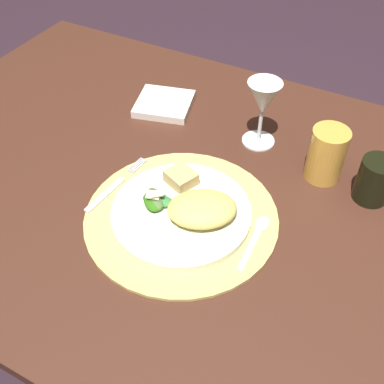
% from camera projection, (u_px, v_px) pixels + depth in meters
% --- Properties ---
extents(ground_plane, '(6.00, 6.00, 0.00)m').
position_uv_depth(ground_plane, '(199.00, 364.00, 1.43)').
color(ground_plane, '#2C1D25').
extents(dining_table, '(1.40, 0.89, 0.74)m').
position_uv_depth(dining_table, '(202.00, 226.00, 0.99)').
color(dining_table, '#3F2116').
rests_on(dining_table, ground).
extents(placemat, '(0.35, 0.35, 0.01)m').
position_uv_depth(placemat, '(179.00, 216.00, 0.85)').
color(placemat, tan).
rests_on(placemat, dining_table).
extents(dinner_plate, '(0.25, 0.25, 0.01)m').
position_uv_depth(dinner_plate, '(179.00, 212.00, 0.85)').
color(dinner_plate, silver).
rests_on(dinner_plate, placemat).
extents(pasta_serving, '(0.15, 0.14, 0.04)m').
position_uv_depth(pasta_serving, '(202.00, 209.00, 0.82)').
color(pasta_serving, '#D9C05E').
rests_on(pasta_serving, dinner_plate).
extents(salad_greens, '(0.07, 0.07, 0.03)m').
position_uv_depth(salad_greens, '(155.00, 200.00, 0.85)').
color(salad_greens, '#467335').
rests_on(salad_greens, dinner_plate).
extents(bread_piece, '(0.07, 0.06, 0.02)m').
position_uv_depth(bread_piece, '(181.00, 178.00, 0.88)').
color(bread_piece, tan).
rests_on(bread_piece, dinner_plate).
extents(fork, '(0.03, 0.17, 0.00)m').
position_uv_depth(fork, '(114.00, 187.00, 0.90)').
color(fork, silver).
rests_on(fork, placemat).
extents(spoon, '(0.02, 0.13, 0.01)m').
position_uv_depth(spoon, '(257.00, 234.00, 0.82)').
color(spoon, silver).
rests_on(spoon, placemat).
extents(napkin, '(0.15, 0.15, 0.02)m').
position_uv_depth(napkin, '(164.00, 104.00, 1.09)').
color(napkin, white).
rests_on(napkin, dining_table).
extents(wine_glass, '(0.07, 0.07, 0.14)m').
position_uv_depth(wine_glass, '(263.00, 101.00, 0.94)').
color(wine_glass, silver).
rests_on(wine_glass, dining_table).
extents(amber_tumbler, '(0.07, 0.07, 0.11)m').
position_uv_depth(amber_tumbler, '(326.00, 154.00, 0.90)').
color(amber_tumbler, gold).
rests_on(amber_tumbler, dining_table).
extents(dark_tumbler, '(0.06, 0.06, 0.09)m').
position_uv_depth(dark_tumbler, '(375.00, 180.00, 0.86)').
color(dark_tumbler, black).
rests_on(dark_tumbler, dining_table).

